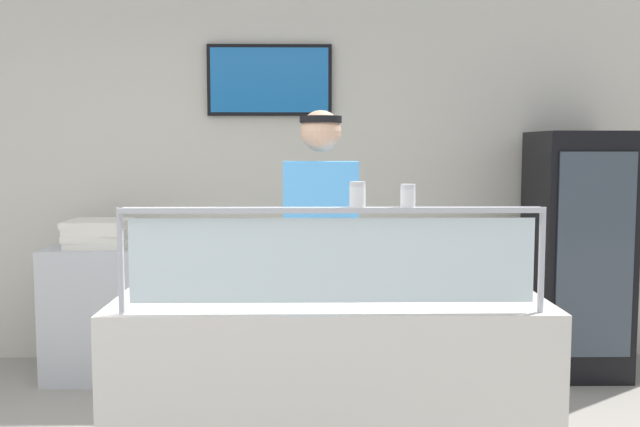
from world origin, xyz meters
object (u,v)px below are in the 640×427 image
object	(u,v)px
pizza_tray	(348,288)
worker_figure	(322,257)
pizza_box_stack	(100,233)
pepper_flake_shaker	(408,197)
parmesan_shaker	(357,196)
drink_fridge	(577,253)
pizza_server	(339,284)

from	to	relation	value
pizza_tray	worker_figure	size ratio (longest dim) A/B	0.23
pizza_tray	pizza_box_stack	world-z (taller)	pizza_box_stack
pizza_tray	pepper_flake_shaker	xyz separation A→B (m)	(0.20, -0.39, 0.42)
parmesan_shaker	worker_figure	bearing A→B (deg)	96.35
pepper_flake_shaker	pizza_box_stack	distance (m)	2.86
pizza_tray	drink_fridge	size ratio (longest dim) A/B	0.25
parmesan_shaker	pizza_box_stack	xyz separation A→B (m)	(-1.59, 2.20, -0.40)
pizza_server	drink_fridge	bearing A→B (deg)	50.74
pizza_tray	parmesan_shaker	size ratio (longest dim) A/B	4.32
worker_figure	drink_fridge	world-z (taller)	worker_figure
parmesan_shaker	worker_figure	xyz separation A→B (m)	(-0.11, 1.02, -0.39)
worker_figure	drink_fridge	distance (m)	2.18
pizza_tray	parmesan_shaker	distance (m)	0.57
parmesan_shaker	drink_fridge	world-z (taller)	drink_fridge
pepper_flake_shaker	worker_figure	distance (m)	1.13
pizza_tray	pepper_flake_shaker	distance (m)	0.60
pizza_box_stack	pizza_tray	bearing A→B (deg)	-48.86
drink_fridge	pizza_server	bearing A→B (deg)	-132.73
parmesan_shaker	pizza_box_stack	distance (m)	2.74
parmesan_shaker	pizza_tray	bearing A→B (deg)	91.64
drink_fridge	pizza_box_stack	distance (m)	3.28
pepper_flake_shaker	drink_fridge	size ratio (longest dim) A/B	0.05
pizza_box_stack	pepper_flake_shaker	bearing A→B (deg)	-50.97
pepper_flake_shaker	pizza_box_stack	bearing A→B (deg)	129.03
pizza_box_stack	drink_fridge	bearing A→B (deg)	0.76
parmesan_shaker	drink_fridge	distance (m)	2.85
drink_fridge	pizza_box_stack	world-z (taller)	drink_fridge
pepper_flake_shaker	pizza_box_stack	size ratio (longest dim) A/B	0.20
pizza_server	parmesan_shaker	xyz separation A→B (m)	(0.05, -0.37, 0.40)
pizza_server	pepper_flake_shaker	bearing A→B (deg)	-53.32
pizza_tray	parmesan_shaker	xyz separation A→B (m)	(0.01, -0.39, 0.42)
worker_figure	pizza_box_stack	world-z (taller)	worker_figure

